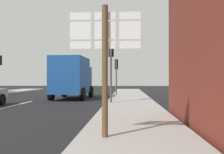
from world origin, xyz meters
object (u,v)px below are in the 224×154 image
object	(u,v)px
delivery_truck	(72,77)
traffic_light_near_right	(111,58)
route_sign_post	(105,57)
traffic_light_far_right	(116,69)

from	to	relation	value
delivery_truck	traffic_light_near_right	world-z (taller)	traffic_light_near_right
route_sign_post	traffic_light_far_right	xyz separation A→B (m)	(-0.38, 17.07, 0.40)
delivery_truck	traffic_light_far_right	size ratio (longest dim) A/B	1.56
delivery_truck	traffic_light_near_right	bearing A→B (deg)	-52.08
route_sign_post	traffic_light_near_right	distance (m)	8.92
route_sign_post	delivery_truck	bearing A→B (deg)	105.25
route_sign_post	traffic_light_far_right	size ratio (longest dim) A/B	0.98
delivery_truck	route_sign_post	bearing A→B (deg)	-74.75
route_sign_post	traffic_light_near_right	bearing A→B (deg)	92.44
traffic_light_near_right	traffic_light_far_right	world-z (taller)	traffic_light_near_right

